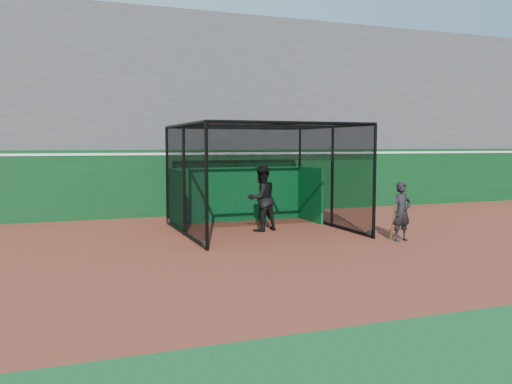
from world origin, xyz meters
name	(u,v)px	position (x,y,z in m)	size (l,w,h in m)	color
ground	(282,257)	(0.00, 0.00, 0.00)	(120.00, 120.00, 0.00)	brown
outfield_wall	(194,181)	(0.00, 8.50, 1.29)	(50.00, 0.50, 2.50)	#0A3815
grandstand	(172,104)	(0.00, 12.27, 4.48)	(50.00, 7.85, 8.95)	#4C4C4F
batting_cage	(262,179)	(1.00, 3.87, 1.63)	(5.04, 5.05, 3.28)	black
batter	(262,199)	(0.97, 3.83, 1.02)	(0.99, 0.77, 2.03)	black
on_deck_player	(402,212)	(4.00, 0.80, 0.83)	(0.66, 0.48, 1.66)	black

